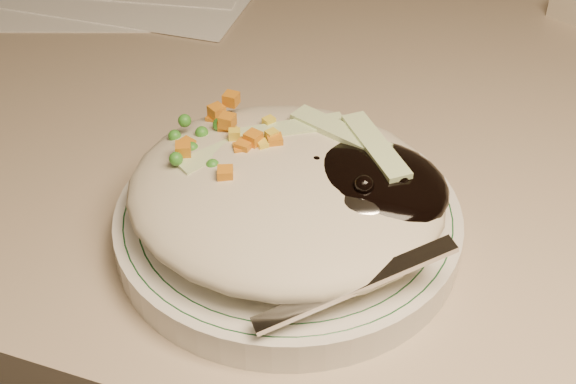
% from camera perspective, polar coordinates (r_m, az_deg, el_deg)
% --- Properties ---
extents(desk, '(1.40, 0.70, 0.74)m').
position_cam_1_polar(desk, '(0.78, 12.09, -5.65)').
color(desk, tan).
rests_on(desk, ground).
extents(plate, '(0.21, 0.21, 0.02)m').
position_cam_1_polar(plate, '(0.50, -0.00, -2.29)').
color(plate, silver).
rests_on(plate, desk).
extents(plate_rim, '(0.20, 0.20, 0.00)m').
position_cam_1_polar(plate_rim, '(0.50, 0.00, -1.43)').
color(plate_rim, '#144723').
rests_on(plate_rim, plate).
extents(meal, '(0.20, 0.19, 0.05)m').
position_cam_1_polar(meal, '(0.48, 0.45, 0.35)').
color(meal, '#BCB298').
rests_on(meal, plate).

